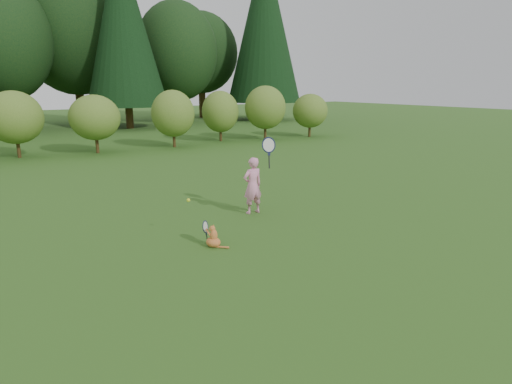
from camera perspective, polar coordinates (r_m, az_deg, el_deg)
ground at (r=8.68m, az=1.84°, el=-5.74°), size 100.00×100.00×0.00m
shrub_row at (r=20.26m, az=-20.29°, el=8.91°), size 28.00×3.00×2.80m
woodland_backdrop at (r=30.35m, az=-26.24°, el=21.43°), size 48.00×10.00×15.00m
child at (r=9.94m, az=-0.38°, el=1.05°), size 0.77×0.51×1.99m
cat at (r=8.06m, az=-5.78°, el=-5.77°), size 0.38×0.59×0.58m
tennis_ball at (r=8.46m, az=-9.00°, el=-1.08°), size 0.07×0.07×0.07m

